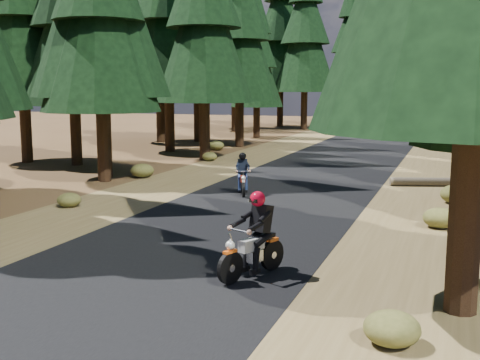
{
  "coord_description": "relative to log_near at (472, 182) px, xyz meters",
  "views": [
    {
      "loc": [
        5.47,
        -13.62,
        3.59
      ],
      "look_at": [
        0.0,
        1.5,
        1.1
      ],
      "focal_mm": 45.0,
      "sensor_mm": 36.0,
      "label": 1
    }
  ],
  "objects": [
    {
      "name": "rider_lead",
      "position": [
        -4.14,
        -12.74,
        0.39
      ],
      "size": [
        1.23,
        1.9,
        1.64
      ],
      "rotation": [
        0.0,
        0.0,
        2.74
      ],
      "color": "silver",
      "rests_on": "road"
    },
    {
      "name": "road",
      "position": [
        -6.06,
        -4.58,
        -0.15
      ],
      "size": [
        6.0,
        100.0,
        0.01
      ],
      "primitive_type": "cube",
      "color": "black",
      "rests_on": "ground"
    },
    {
      "name": "understory_shrubs",
      "position": [
        -4.93,
        -2.9,
        0.1
      ],
      "size": [
        15.99,
        29.1,
        0.59
      ],
      "color": "#474C1E",
      "rests_on": "ground"
    },
    {
      "name": "pine_forest",
      "position": [
        -6.08,
        11.46,
        7.73
      ],
      "size": [
        34.59,
        55.08,
        16.32
      ],
      "color": "black",
      "rests_on": "ground"
    },
    {
      "name": "shoulder_l",
      "position": [
        -10.66,
        -4.58,
        -0.16
      ],
      "size": [
        3.2,
        100.0,
        0.01
      ],
      "primitive_type": "cube",
      "color": "brown",
      "rests_on": "ground"
    },
    {
      "name": "shoulder_r",
      "position": [
        -1.46,
        -4.58,
        -0.16
      ],
      "size": [
        3.2,
        100.0,
        0.01
      ],
      "primitive_type": "cube",
      "color": "brown",
      "rests_on": "ground"
    },
    {
      "name": "rider_follow",
      "position": [
        -7.3,
        -4.41,
        0.31
      ],
      "size": [
        1.03,
        1.64,
        1.4
      ],
      "rotation": [
        0.0,
        0.0,
        3.53
      ],
      "color": "maroon",
      "rests_on": "road"
    },
    {
      "name": "ground",
      "position": [
        -6.06,
        -9.58,
        -0.16
      ],
      "size": [
        120.0,
        120.0,
        0.0
      ],
      "primitive_type": "plane",
      "color": "#49311A",
      "rests_on": "ground"
    },
    {
      "name": "log_near",
      "position": [
        0.0,
        0.0,
        0.0
      ],
      "size": [
        5.73,
        1.99,
        0.32
      ],
      "primitive_type": "cylinder",
      "rotation": [
        0.0,
        1.57,
        0.29
      ],
      "color": "#4C4233",
      "rests_on": "ground"
    }
  ]
}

